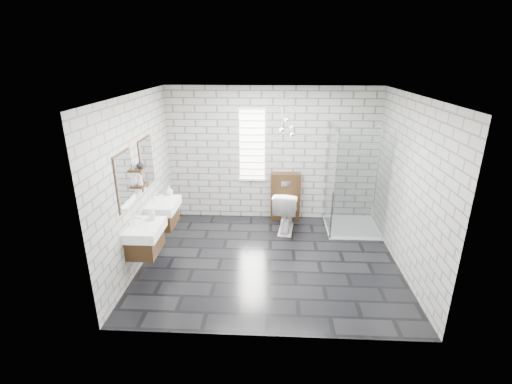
# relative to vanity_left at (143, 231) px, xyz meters

# --- Properties ---
(floor) EXTENTS (4.20, 3.60, 0.02)m
(floor) POSITION_rel_vanity_left_xyz_m (1.91, 0.53, -0.77)
(floor) COLOR black
(floor) RESTS_ON ground
(ceiling) EXTENTS (4.20, 3.60, 0.02)m
(ceiling) POSITION_rel_vanity_left_xyz_m (1.91, 0.53, 1.95)
(ceiling) COLOR white
(ceiling) RESTS_ON wall_back
(wall_back) EXTENTS (4.20, 0.02, 2.70)m
(wall_back) POSITION_rel_vanity_left_xyz_m (1.91, 2.34, 0.59)
(wall_back) COLOR #A3A39D
(wall_back) RESTS_ON floor
(wall_front) EXTENTS (4.20, 0.02, 2.70)m
(wall_front) POSITION_rel_vanity_left_xyz_m (1.91, -1.28, 0.59)
(wall_front) COLOR #A3A39D
(wall_front) RESTS_ON floor
(wall_left) EXTENTS (0.02, 3.60, 2.70)m
(wall_left) POSITION_rel_vanity_left_xyz_m (-0.20, 0.53, 0.59)
(wall_left) COLOR #A3A39D
(wall_left) RESTS_ON floor
(wall_right) EXTENTS (0.02, 3.60, 2.70)m
(wall_right) POSITION_rel_vanity_left_xyz_m (4.02, 0.53, 0.59)
(wall_right) COLOR #A3A39D
(wall_right) RESTS_ON floor
(vanity_left) EXTENTS (0.47, 0.70, 1.57)m
(vanity_left) POSITION_rel_vanity_left_xyz_m (0.00, 0.00, 0.00)
(vanity_left) COLOR #3A2411
(vanity_left) RESTS_ON wall_left
(vanity_right) EXTENTS (0.47, 0.70, 1.57)m
(vanity_right) POSITION_rel_vanity_left_xyz_m (0.00, 0.95, 0.00)
(vanity_right) COLOR #3A2411
(vanity_right) RESTS_ON wall_left
(shelf_lower) EXTENTS (0.14, 0.30, 0.03)m
(shelf_lower) POSITION_rel_vanity_left_xyz_m (-0.12, 0.48, 0.56)
(shelf_lower) COLOR #3A2411
(shelf_lower) RESTS_ON wall_left
(shelf_upper) EXTENTS (0.14, 0.30, 0.03)m
(shelf_upper) POSITION_rel_vanity_left_xyz_m (-0.12, 0.48, 0.82)
(shelf_upper) COLOR #3A2411
(shelf_upper) RESTS_ON wall_left
(window) EXTENTS (0.56, 0.05, 1.48)m
(window) POSITION_rel_vanity_left_xyz_m (1.51, 2.31, 0.79)
(window) COLOR white
(window) RESTS_ON wall_back
(cistern_panel) EXTENTS (0.60, 0.20, 1.00)m
(cistern_panel) POSITION_rel_vanity_left_xyz_m (2.20, 2.23, -0.26)
(cistern_panel) COLOR #3A2411
(cistern_panel) RESTS_ON floor
(flush_plate) EXTENTS (0.18, 0.01, 0.12)m
(flush_plate) POSITION_rel_vanity_left_xyz_m (2.20, 2.12, 0.04)
(flush_plate) COLOR silver
(flush_plate) RESTS_ON cistern_panel
(shower_enclosure) EXTENTS (1.00, 1.00, 2.03)m
(shower_enclosure) POSITION_rel_vanity_left_xyz_m (3.41, 1.71, -0.25)
(shower_enclosure) COLOR white
(shower_enclosure) RESTS_ON floor
(pendant_cluster) EXTENTS (0.29, 0.23, 0.88)m
(pendant_cluster) POSITION_rel_vanity_left_xyz_m (2.20, 1.92, 1.26)
(pendant_cluster) COLOR silver
(pendant_cluster) RESTS_ON ceiling
(toilet) EXTENTS (0.56, 0.86, 0.82)m
(toilet) POSITION_rel_vanity_left_xyz_m (2.20, 1.71, -0.35)
(toilet) COLOR white
(toilet) RESTS_ON floor
(soap_bottle_a) EXTENTS (0.11, 0.11, 0.20)m
(soap_bottle_a) POSITION_rel_vanity_left_xyz_m (0.09, 0.20, 0.19)
(soap_bottle_a) COLOR #B2B2B2
(soap_bottle_a) RESTS_ON vanity_left
(soap_bottle_b) EXTENTS (0.16, 0.16, 0.17)m
(soap_bottle_b) POSITION_rel_vanity_left_xyz_m (0.06, 1.29, 0.18)
(soap_bottle_b) COLOR #B2B2B2
(soap_bottle_b) RESTS_ON vanity_right
(soap_bottle_c) EXTENTS (0.10, 0.10, 0.22)m
(soap_bottle_c) POSITION_rel_vanity_left_xyz_m (-0.11, 0.41, 0.69)
(soap_bottle_c) COLOR #B2B2B2
(soap_bottle_c) RESTS_ON shelf_lower
(vase) EXTENTS (0.11, 0.11, 0.12)m
(vase) POSITION_rel_vanity_left_xyz_m (-0.11, 0.48, 0.90)
(vase) COLOR #B2B2B2
(vase) RESTS_ON shelf_upper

